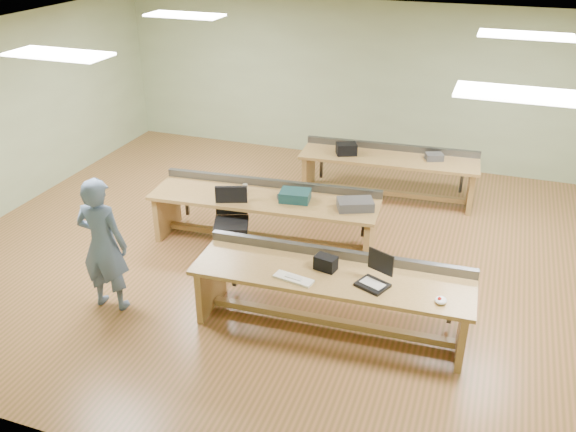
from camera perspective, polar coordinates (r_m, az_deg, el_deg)
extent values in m
plane|color=#965D39|center=(8.79, 1.64, -3.58)|extent=(10.00, 10.00, 0.00)
plane|color=silver|center=(7.72, 1.94, 16.00)|extent=(10.00, 10.00, 0.00)
cube|color=#A3BA8D|center=(11.83, 7.90, 12.16)|extent=(10.00, 0.04, 3.00)
cube|color=#A3BA8D|center=(4.94, -12.95, -10.67)|extent=(10.00, 0.04, 3.00)
cube|color=#A3BA8D|center=(10.68, -24.97, 8.31)|extent=(0.04, 8.00, 3.00)
cube|color=white|center=(7.61, -20.67, 13.98)|extent=(1.20, 0.50, 0.03)
cube|color=white|center=(10.06, -9.65, 18.04)|extent=(1.20, 0.50, 0.03)
cube|color=white|center=(5.91, 21.22, 10.56)|extent=(1.20, 0.50, 0.03)
cube|color=white|center=(8.85, 21.37, 15.47)|extent=(1.20, 0.50, 0.03)
cube|color=#B2834B|center=(6.95, 4.06, -5.63)|extent=(3.23, 1.00, 0.05)
cube|color=#B2834B|center=(7.56, -7.21, -6.23)|extent=(0.11, 0.76, 0.70)
cube|color=#B2834B|center=(7.06, 16.05, -9.90)|extent=(0.11, 0.76, 0.70)
cube|color=#B2834B|center=(7.31, 3.90, -9.77)|extent=(2.90, 0.23, 0.08)
cube|color=#494C50|center=(7.23, 4.78, -3.52)|extent=(3.20, 0.23, 0.11)
cube|color=#B2834B|center=(8.75, -2.25, 1.62)|extent=(3.36, 1.14, 0.05)
cube|color=#B2834B|center=(9.44, -11.24, 0.56)|extent=(0.14, 0.78, 0.70)
cube|color=#B2834B|center=(8.63, 7.67, -1.78)|extent=(0.14, 0.78, 0.70)
cube|color=#B2834B|center=(9.03, -2.18, -1.97)|extent=(2.99, 0.34, 0.08)
cube|color=#494C50|center=(9.06, -1.53, 3.11)|extent=(3.29, 0.35, 0.11)
cube|color=#B2834B|center=(10.33, 9.41, 5.34)|extent=(2.99, 0.99, 0.05)
cube|color=#B2834B|center=(10.68, 1.94, 4.25)|extent=(0.13, 0.69, 0.70)
cube|color=#B2834B|center=(10.44, 16.73, 2.53)|extent=(0.13, 0.69, 0.70)
cube|color=#B2834B|center=(10.57, 9.16, 2.19)|extent=(2.64, 0.29, 0.08)
cube|color=#494C50|center=(10.63, 9.68, 6.40)|extent=(2.94, 0.29, 0.11)
imported|color=slate|center=(7.60, -16.92, -2.57)|extent=(0.65, 0.44, 1.73)
cube|color=black|center=(6.77, 7.91, -6.40)|extent=(0.40, 0.37, 0.04)
cube|color=black|center=(6.73, 8.68, -4.26)|extent=(0.30, 0.14, 0.26)
cube|color=silver|center=(6.82, 0.51, -5.89)|extent=(0.48, 0.23, 0.03)
ellipsoid|color=white|center=(6.64, 14.12, -7.65)|extent=(0.14, 0.16, 0.06)
cube|color=black|center=(6.98, 3.55, -4.40)|extent=(0.27, 0.21, 0.17)
cylinder|color=black|center=(8.65, -5.26, -2.37)|extent=(0.07, 0.07, 0.49)
cube|color=black|center=(8.52, -5.34, -0.80)|extent=(0.60, 0.60, 0.07)
cube|color=black|center=(8.60, -5.31, 1.47)|extent=(0.44, 0.21, 0.42)
cylinder|color=black|center=(8.75, -5.21, -3.58)|extent=(0.69, 0.69, 0.07)
cube|color=#12363A|center=(8.60, 0.67, 1.91)|extent=(0.46, 0.37, 0.15)
cube|color=#3B3B3E|center=(8.42, 6.31, 1.09)|extent=(0.57, 0.48, 0.13)
imported|color=#3B3B3E|center=(8.61, -0.70, 1.74)|extent=(0.14, 0.14, 0.09)
cylinder|color=silver|center=(8.87, -4.03, 2.60)|extent=(0.08, 0.08, 0.13)
cube|color=black|center=(10.32, 5.49, 6.27)|extent=(0.40, 0.35, 0.19)
cube|color=#3B3B3E|center=(10.32, 13.52, 5.41)|extent=(0.33, 0.29, 0.11)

